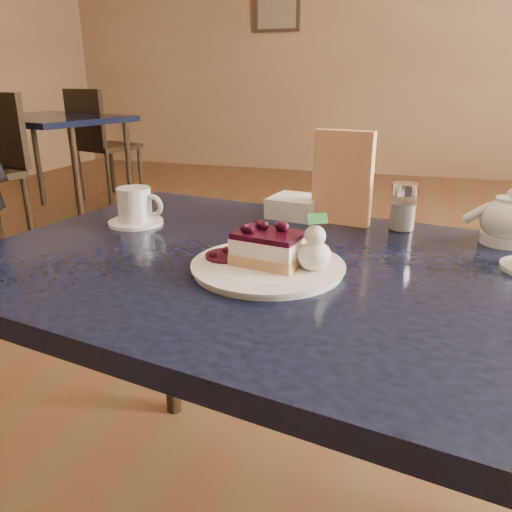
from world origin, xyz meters
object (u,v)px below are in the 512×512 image
(main_table, at_px, (279,299))
(cheesecake_slice, at_px, (268,248))
(bg_table_far_left, at_px, (61,209))
(coffee_set, at_px, (136,208))
(dessert_plate, at_px, (268,267))

(main_table, xyz_separation_m, cheesecake_slice, (-0.01, -0.05, 0.11))
(main_table, height_order, cheesecake_slice, cheesecake_slice)
(cheesecake_slice, distance_m, bg_table_far_left, 3.36)
(cheesecake_slice, bearing_deg, main_table, 90.00)
(cheesecake_slice, relative_size, coffee_set, 0.95)
(main_table, xyz_separation_m, dessert_plate, (-0.01, -0.05, 0.08))
(bg_table_far_left, bearing_deg, coffee_set, -32.39)
(cheesecake_slice, bearing_deg, bg_table_far_left, 144.51)
(dessert_plate, distance_m, cheesecake_slice, 0.03)
(dessert_plate, height_order, coffee_set, coffee_set)
(bg_table_far_left, bearing_deg, cheesecake_slice, -29.91)
(main_table, xyz_separation_m, bg_table_far_left, (-2.33, 2.29, -0.56))
(main_table, relative_size, dessert_plate, 4.83)
(dessert_plate, bearing_deg, cheesecake_slice, -14.04)
(cheesecake_slice, xyz_separation_m, bg_table_far_left, (-2.32, 2.34, -0.68))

